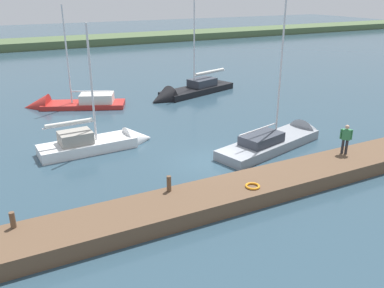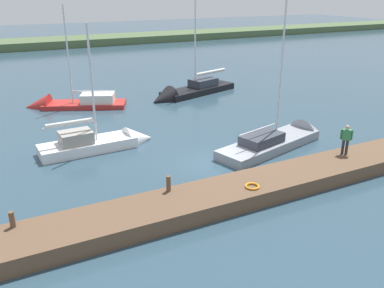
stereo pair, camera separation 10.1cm
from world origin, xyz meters
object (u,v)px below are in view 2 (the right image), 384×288
(mooring_post_near, at_px, (169,184))
(sailboat_behind_pier, at_px, (104,144))
(person_on_dock, at_px, (346,138))
(sailboat_inner_slip, at_px, (283,141))
(mooring_post_far, at_px, (12,219))
(life_ring_buoy, at_px, (252,186))
(sailboat_far_left, at_px, (187,93))
(sailboat_near_dock, at_px, (68,105))

(mooring_post_near, height_order, sailboat_behind_pier, sailboat_behind_pier)
(mooring_post_near, relative_size, person_on_dock, 0.44)
(mooring_post_near, relative_size, sailboat_inner_slip, 0.07)
(mooring_post_far, bearing_deg, sailboat_inner_slip, -166.39)
(life_ring_buoy, xyz_separation_m, sailboat_far_left, (-5.91, -18.45, -0.54))
(mooring_post_far, bearing_deg, sailboat_near_dock, -106.74)
(sailboat_behind_pier, distance_m, sailboat_near_dock, 10.09)
(sailboat_far_left, bearing_deg, sailboat_inner_slip, 72.50)
(sailboat_behind_pier, distance_m, person_on_dock, 13.64)
(sailboat_inner_slip, bearing_deg, mooring_post_far, 178.74)
(sailboat_far_left, height_order, person_on_dock, sailboat_far_left)
(mooring_post_near, height_order, mooring_post_far, mooring_post_near)
(life_ring_buoy, distance_m, person_on_dock, 6.69)
(person_on_dock, bearing_deg, sailboat_near_dock, -106.30)
(sailboat_near_dock, distance_m, sailboat_inner_slip, 17.56)
(mooring_post_far, height_order, sailboat_behind_pier, sailboat_behind_pier)
(sailboat_far_left, xyz_separation_m, person_on_dock, (-0.66, 17.46, 1.40))
(sailboat_behind_pier, bearing_deg, sailboat_near_dock, 88.16)
(sailboat_far_left, distance_m, sailboat_behind_pier, 13.47)
(person_on_dock, bearing_deg, mooring_post_far, -47.85)
(sailboat_near_dock, height_order, person_on_dock, sailboat_near_dock)
(person_on_dock, bearing_deg, sailboat_inner_slip, -126.85)
(life_ring_buoy, xyz_separation_m, sailboat_near_dock, (4.23, -19.50, -0.63))
(mooring_post_near, bearing_deg, life_ring_buoy, 158.28)
(life_ring_buoy, bearing_deg, mooring_post_near, -21.72)
(sailboat_inner_slip, bearing_deg, person_on_dock, -95.19)
(life_ring_buoy, bearing_deg, person_on_dock, -171.42)
(sailboat_behind_pier, bearing_deg, life_ring_buoy, -69.24)
(mooring_post_far, bearing_deg, mooring_post_near, 180.00)
(mooring_post_near, height_order, life_ring_buoy, mooring_post_near)
(mooring_post_far, height_order, sailboat_inner_slip, sailboat_inner_slip)
(mooring_post_far, xyz_separation_m, sailboat_near_dock, (-5.45, -18.14, -0.89))
(mooring_post_far, xyz_separation_m, sailboat_far_left, (-15.59, -17.09, -0.80))
(sailboat_near_dock, bearing_deg, mooring_post_near, 115.99)
(person_on_dock, bearing_deg, mooring_post_near, -48.67)
(mooring_post_far, distance_m, sailboat_behind_pier, 9.84)
(person_on_dock, bearing_deg, life_ring_buoy, -37.95)
(mooring_post_near, distance_m, sailboat_near_dock, 18.18)
(mooring_post_near, distance_m, life_ring_buoy, 3.70)
(sailboat_near_dock, bearing_deg, sailboat_behind_pier, 114.28)
(sailboat_inner_slip, bearing_deg, life_ring_buoy, -153.69)
(mooring_post_far, relative_size, sailboat_inner_slip, 0.06)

